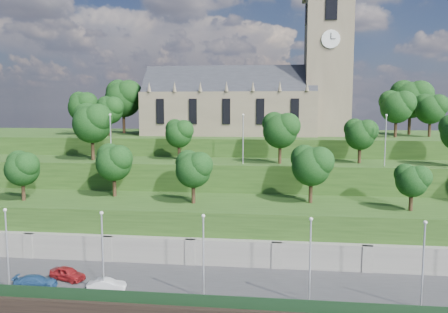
# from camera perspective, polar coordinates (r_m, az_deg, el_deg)

# --- Properties ---
(promenade) EXTENTS (160.00, 12.00, 2.00)m
(promenade) POSITION_cam_1_polar(r_m,az_deg,el_deg) (47.53, 0.55, -17.47)
(promenade) COLOR #2D2D30
(promenade) RESTS_ON ground
(fence) EXTENTS (160.00, 0.10, 1.20)m
(fence) POSITION_cam_1_polar(r_m,az_deg,el_deg) (41.98, -0.27, -18.46)
(fence) COLOR #163119
(fence) RESTS_ON promenade
(retaining_wall) EXTENTS (160.00, 2.10, 5.00)m
(retaining_wall) POSITION_cam_1_polar(r_m,az_deg,el_deg) (52.48, 1.27, -13.34)
(retaining_wall) COLOR slate
(retaining_wall) RESTS_ON ground
(embankment_lower) EXTENTS (160.00, 12.00, 8.00)m
(embankment_lower) POSITION_cam_1_polar(r_m,az_deg,el_deg) (57.73, 1.85, -9.91)
(embankment_lower) COLOR #203E14
(embankment_lower) RESTS_ON ground
(embankment_upper) EXTENTS (160.00, 10.00, 12.00)m
(embankment_upper) POSITION_cam_1_polar(r_m,az_deg,el_deg) (67.86, 2.65, -5.67)
(embankment_upper) COLOR #203E14
(embankment_upper) RESTS_ON ground
(hilltop) EXTENTS (160.00, 32.00, 15.00)m
(hilltop) POSITION_cam_1_polar(r_m,az_deg,el_deg) (88.23, 3.62, -1.85)
(hilltop) COLOR #203E14
(hilltop) RESTS_ON ground
(church) EXTENTS (38.60, 12.35, 27.60)m
(church) POSITION_cam_1_polar(r_m,az_deg,el_deg) (83.28, 4.09, 8.02)
(church) COLOR brown
(church) RESTS_ON hilltop
(trees_lower) EXTENTS (67.35, 8.94, 8.14)m
(trees_lower) POSITION_cam_1_polar(r_m,az_deg,el_deg) (56.15, 6.29, -1.10)
(trees_lower) COLOR black
(trees_lower) RESTS_ON embankment_lower
(trees_upper) EXTENTS (59.85, 7.69, 8.94)m
(trees_upper) POSITION_cam_1_polar(r_m,az_deg,el_deg) (65.43, 2.39, 3.82)
(trees_upper) COLOR black
(trees_upper) RESTS_ON embankment_upper
(trees_hilltop) EXTENTS (69.21, 15.93, 10.79)m
(trees_hilltop) POSITION_cam_1_polar(r_m,az_deg,el_deg) (83.13, 4.05, 7.24)
(trees_hilltop) COLOR black
(trees_hilltop) RESTS_ON hilltop
(lamp_posts_promenade) EXTENTS (60.36, 0.36, 8.28)m
(lamp_posts_promenade) POSITION_cam_1_polar(r_m,az_deg,el_deg) (42.45, -2.70, -12.14)
(lamp_posts_promenade) COLOR #B2B2B7
(lamp_posts_promenade) RESTS_ON promenade
(lamp_posts_upper) EXTENTS (40.36, 0.36, 7.32)m
(lamp_posts_upper) POSITION_cam_1_polar(r_m,az_deg,el_deg) (63.47, 2.50, 2.84)
(lamp_posts_upper) COLOR #B2B2B7
(lamp_posts_upper) RESTS_ON embankment_upper
(car_left) EXTENTS (4.34, 2.78, 1.37)m
(car_left) POSITION_cam_1_polar(r_m,az_deg,el_deg) (50.83, -19.76, -14.18)
(car_left) COLOR maroon
(car_left) RESTS_ON promenade
(car_middle) EXTENTS (3.94, 1.94, 1.24)m
(car_middle) POSITION_cam_1_polar(r_m,az_deg,el_deg) (46.86, -15.09, -15.91)
(car_middle) COLOR #B6B6BB
(car_middle) RESTS_ON promenade
(car_right) EXTENTS (4.47, 2.35, 1.23)m
(car_right) POSITION_cam_1_polar(r_m,az_deg,el_deg) (50.03, -23.39, -14.77)
(car_right) COLOR navy
(car_right) RESTS_ON promenade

